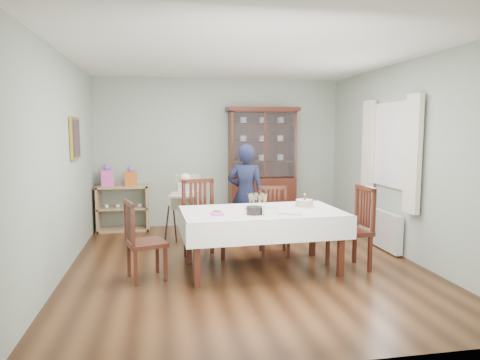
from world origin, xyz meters
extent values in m
plane|color=#593319|center=(0.00, 0.00, 0.00)|extent=(5.00, 5.00, 0.00)
plane|color=#9EAA99|center=(0.00, 2.50, 1.35)|extent=(4.50, 0.00, 4.50)
plane|color=#9EAA99|center=(-2.25, 0.00, 1.35)|extent=(0.00, 5.00, 5.00)
plane|color=#9EAA99|center=(2.25, 0.00, 1.35)|extent=(0.00, 5.00, 5.00)
plane|color=white|center=(0.00, 0.00, 2.70)|extent=(5.00, 5.00, 0.00)
cube|color=#401A10|center=(0.17, -0.24, 0.72)|extent=(1.94, 1.13, 0.06)
cube|color=silver|center=(0.17, -0.24, 0.76)|extent=(2.05, 1.24, 0.01)
cube|color=#401A10|center=(0.75, 2.26, 0.45)|extent=(1.20, 0.45, 0.90)
cube|color=white|center=(0.75, 2.07, 1.50)|extent=(1.12, 0.01, 1.16)
cube|color=#401A10|center=(0.75, 2.26, 2.14)|extent=(1.30, 0.48, 0.07)
cube|color=tan|center=(-1.75, 2.28, 0.02)|extent=(0.90, 0.38, 0.04)
cube|color=tan|center=(-1.75, 2.28, 0.40)|extent=(0.90, 0.38, 0.03)
cube|color=tan|center=(-1.75, 2.28, 0.78)|extent=(0.90, 0.38, 0.04)
cube|color=tan|center=(-2.17, 2.28, 0.40)|extent=(0.04, 0.38, 0.80)
cube|color=tan|center=(-1.33, 2.28, 0.40)|extent=(0.04, 0.38, 0.80)
cube|color=gold|center=(-2.22, 0.80, 1.65)|extent=(0.04, 0.48, 0.58)
cube|color=white|center=(2.22, 0.30, 1.55)|extent=(0.04, 1.02, 1.22)
cube|color=silver|center=(2.16, -0.32, 1.45)|extent=(0.07, 0.30, 1.55)
cube|color=silver|center=(2.16, 0.92, 1.45)|extent=(0.07, 0.30, 1.55)
cube|color=white|center=(2.16, 0.30, 0.30)|extent=(0.10, 0.80, 0.55)
cube|color=#401A10|center=(-0.50, 0.35, 0.49)|extent=(0.60, 0.60, 0.05)
cube|color=#401A10|center=(-0.56, 0.56, 0.79)|extent=(0.46, 0.17, 0.57)
cube|color=#401A10|center=(0.49, 0.37, 0.44)|extent=(0.48, 0.48, 0.05)
cube|color=#401A10|center=(0.52, 0.57, 0.70)|extent=(0.41, 0.09, 0.51)
cube|color=#401A10|center=(-1.25, -0.35, 0.44)|extent=(0.53, 0.53, 0.05)
cube|color=#401A10|center=(-1.43, -0.41, 0.70)|extent=(0.15, 0.40, 0.50)
cube|color=#401A10|center=(1.27, -0.39, 0.48)|extent=(0.50, 0.50, 0.05)
cube|color=#401A10|center=(1.48, -0.38, 0.77)|extent=(0.07, 0.45, 0.56)
imported|color=black|center=(0.21, 1.01, 0.78)|extent=(0.66, 0.54, 1.55)
cube|color=tan|center=(-0.71, 1.04, 0.71)|extent=(0.44, 0.41, 0.26)
cube|color=tan|center=(-0.71, 1.04, 0.93)|extent=(0.37, 0.16, 0.30)
cube|color=tan|center=(-0.71, 1.04, 0.80)|extent=(0.42, 0.27, 0.03)
cube|color=silver|center=(-0.71, 1.04, 0.89)|extent=(0.23, 0.20, 0.19)
sphere|color=beige|center=(-0.71, 1.04, 1.04)|extent=(0.16, 0.16, 0.16)
cylinder|color=silver|center=(0.14, -0.16, 0.77)|extent=(0.33, 0.33, 0.01)
torus|color=silver|center=(0.14, -0.16, 0.77)|extent=(0.33, 0.33, 0.01)
cylinder|color=white|center=(0.77, -0.12, 0.77)|extent=(0.26, 0.26, 0.01)
cylinder|color=brown|center=(0.77, -0.12, 0.81)|extent=(0.23, 0.23, 0.08)
cylinder|color=silver|center=(0.77, -0.12, 0.86)|extent=(0.23, 0.23, 0.01)
cylinder|color=#F24C4C|center=(0.77, -0.12, 0.90)|extent=(0.01, 0.01, 0.06)
sphere|color=yellow|center=(0.77, -0.12, 0.93)|extent=(0.02, 0.02, 0.02)
cylinder|color=black|center=(0.03, -0.46, 0.81)|extent=(0.25, 0.25, 0.09)
cylinder|color=white|center=(0.21, -0.55, 0.80)|extent=(0.26, 0.26, 0.09)
cube|color=#E052AF|center=(-0.41, -0.42, 0.77)|extent=(0.15, 0.15, 0.02)
cube|color=silver|center=(0.43, -0.57, 0.77)|extent=(0.26, 0.17, 0.01)
cube|color=#E052AF|center=(-2.00, 2.26, 0.94)|extent=(0.23, 0.17, 0.28)
sphere|color=#E533B2|center=(-2.00, 2.26, 1.13)|extent=(0.11, 0.11, 0.11)
cube|color=orange|center=(-1.60, 2.26, 0.92)|extent=(0.20, 0.15, 0.24)
sphere|color=#E533B2|center=(-1.60, 2.26, 1.09)|extent=(0.11, 0.11, 0.11)
camera|label=1|loc=(-1.02, -5.38, 1.75)|focal=32.00mm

